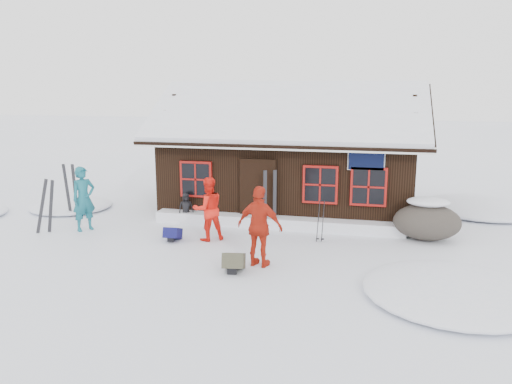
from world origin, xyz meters
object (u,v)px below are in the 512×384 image
skier_teal (84,199)px  skier_crouched (186,208)px  skier_orange_left (208,209)px  backpack_olive (234,264)px  boulder (427,221)px  ski_poles (320,222)px  skier_orange_right (260,227)px  ski_pair_left (46,207)px  backpack_blue (173,236)px

skier_teal → skier_crouched: 3.06m
skier_orange_left → backpack_olive: size_ratio=2.78×
boulder → ski_poles: (-2.85, -0.91, 0.02)m
skier_orange_right → boulder: bearing=-129.7°
boulder → skier_orange_right: bearing=-141.8°
skier_crouched → ski_pair_left: 4.07m
boulder → ski_pair_left: (-10.70, -1.89, 0.24)m
skier_teal → backpack_olive: bearing=-80.3°
ski_poles → skier_orange_right: bearing=-117.4°
backpack_blue → skier_crouched: bearing=96.3°
skier_orange_right → backpack_blue: size_ratio=3.63×
skier_orange_left → backpack_blue: size_ratio=3.33×
backpack_blue → ski_pair_left: bearing=177.3°
backpack_blue → backpack_olive: backpack_olive is taller
ski_poles → backpack_blue: bearing=-167.7°
backpack_blue → skier_teal: bearing=168.0°
boulder → backpack_olive: (-4.53, -3.67, -0.37)m
skier_crouched → skier_teal: bearing=-177.6°
skier_orange_left → backpack_olive: skier_orange_left is taller
boulder → backpack_blue: 7.07m
skier_orange_left → ski_pair_left: size_ratio=1.08×
skier_teal → ski_poles: (6.93, 0.47, -0.39)m
skier_orange_right → ski_poles: bearing=-105.4°
ski_poles → boulder: bearing=17.6°
skier_crouched → backpack_blue: (0.37, -1.95, -0.32)m
skier_teal → skier_crouched: skier_teal is taller
skier_orange_left → backpack_olive: 2.69m
skier_orange_right → ski_poles: (1.18, 2.27, -0.40)m
skier_orange_left → backpack_olive: (1.37, -2.21, -0.71)m
skier_teal → ski_pair_left: skier_teal is taller
skier_orange_right → skier_crouched: bearing=-34.5°
ski_pair_left → skier_teal: bearing=21.7°
boulder → backpack_blue: size_ratio=3.45×
ski_poles → backpack_blue: size_ratio=2.27×
skier_teal → ski_poles: 6.96m
skier_orange_right → skier_teal: bearing=-5.3°
skier_orange_right → ski_pair_left: 6.79m
ski_pair_left → backpack_blue: bearing=-5.9°
skier_orange_right → backpack_olive: bearing=57.1°
skier_teal → skier_orange_right: 6.03m
skier_crouched → ski_pair_left: (-3.50, -2.06, 0.31)m
skier_orange_left → boulder: bearing=158.0°
skier_crouched → skier_orange_left: bearing=-80.1°
skier_orange_right → backpack_olive: 1.06m
skier_orange_right → ski_poles: skier_orange_right is taller
backpack_olive → skier_orange_right: bearing=36.1°
skier_teal → backpack_blue: (2.95, -0.40, -0.81)m
ski_poles → backpack_blue: ski_poles is taller
ski_pair_left → ski_poles: ski_pair_left is taller
skier_teal → backpack_blue: size_ratio=3.59×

